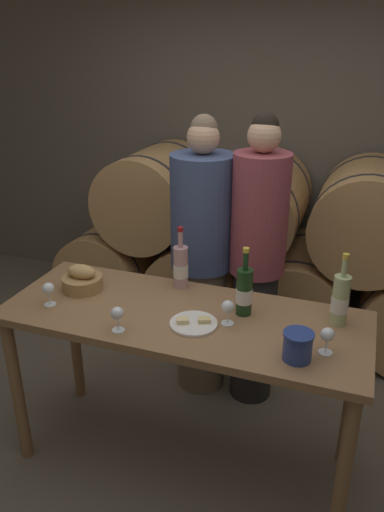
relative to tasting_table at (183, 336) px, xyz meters
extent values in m
plane|color=#665E51|center=(0.00, 0.00, -0.79)|extent=(10.00, 10.00, 0.00)
cube|color=#60594F|center=(0.00, 2.06, 0.81)|extent=(10.00, 0.12, 3.20)
cylinder|color=tan|center=(-1.19, 1.51, -0.43)|extent=(0.72, 0.86, 0.72)
cylinder|color=#2D2D33|center=(-1.19, 1.24, -0.43)|extent=(0.74, 0.02, 0.74)
cylinder|color=#2D2D33|center=(-1.19, 1.79, -0.43)|extent=(0.74, 0.02, 0.74)
cylinder|color=tan|center=(-0.40, 1.51, -0.43)|extent=(0.72, 0.86, 0.72)
cylinder|color=#2D2D33|center=(-0.40, 1.24, -0.43)|extent=(0.74, 0.02, 0.74)
cylinder|color=#2D2D33|center=(-0.40, 1.79, -0.43)|extent=(0.74, 0.02, 0.74)
cylinder|color=tan|center=(0.40, 1.51, -0.43)|extent=(0.72, 0.86, 0.72)
cylinder|color=#2D2D33|center=(0.40, 1.24, -0.43)|extent=(0.74, 0.02, 0.74)
cylinder|color=#2D2D33|center=(0.40, 1.79, -0.43)|extent=(0.74, 0.02, 0.74)
cylinder|color=tan|center=(-0.79, 1.51, 0.22)|extent=(0.72, 0.86, 0.72)
cylinder|color=#2D2D33|center=(-0.79, 1.24, 0.22)|extent=(0.74, 0.02, 0.74)
cylinder|color=#2D2D33|center=(-0.79, 1.79, 0.22)|extent=(0.74, 0.02, 0.74)
cylinder|color=tan|center=(0.00, 1.51, 0.22)|extent=(0.72, 0.86, 0.72)
cylinder|color=#2D2D33|center=(0.00, 1.24, 0.22)|extent=(0.74, 0.02, 0.74)
cylinder|color=#2D2D33|center=(0.00, 1.79, 0.22)|extent=(0.74, 0.02, 0.74)
cylinder|color=tan|center=(0.79, 1.51, 0.22)|extent=(0.72, 0.86, 0.72)
cylinder|color=#2D2D33|center=(0.79, 1.24, 0.22)|extent=(0.74, 0.02, 0.74)
cylinder|color=#2D2D33|center=(0.79, 1.79, 0.22)|extent=(0.74, 0.02, 0.74)
cylinder|color=olive|center=(-0.83, -0.28, -0.35)|extent=(0.06, 0.06, 0.88)
cylinder|color=olive|center=(0.83, -0.28, -0.35)|extent=(0.06, 0.06, 0.88)
cylinder|color=olive|center=(-0.83, 0.28, -0.35)|extent=(0.06, 0.06, 0.88)
cylinder|color=olive|center=(0.83, 0.28, -0.35)|extent=(0.06, 0.06, 0.88)
cube|color=olive|center=(0.00, 0.00, 0.10)|extent=(1.78, 0.68, 0.04)
cylinder|color=#756651|center=(-0.13, 0.67, -0.36)|extent=(0.31, 0.31, 0.86)
cylinder|color=#3D4C75|center=(-0.13, 0.67, 0.41)|extent=(0.38, 0.38, 0.68)
sphere|color=tan|center=(-0.13, 0.67, 0.85)|extent=(0.18, 0.18, 0.18)
sphere|color=#75604C|center=(-0.13, 0.69, 0.90)|extent=(0.15, 0.15, 0.15)
cylinder|color=#232326|center=(0.21, 0.67, -0.35)|extent=(0.27, 0.27, 0.88)
cylinder|color=#8C3D47|center=(0.21, 0.67, 0.44)|extent=(0.32, 0.32, 0.70)
sphere|color=tan|center=(0.21, 0.67, 0.88)|extent=(0.18, 0.18, 0.18)
sphere|color=black|center=(0.21, 0.69, 0.93)|extent=(0.15, 0.15, 0.15)
cylinder|color=#193819|center=(0.28, 0.10, 0.24)|extent=(0.08, 0.08, 0.23)
cylinder|color=#193819|center=(0.28, 0.10, 0.40)|extent=(0.03, 0.03, 0.09)
cylinder|color=gold|center=(0.28, 0.10, 0.46)|extent=(0.03, 0.03, 0.02)
cylinder|color=white|center=(0.28, 0.10, 0.22)|extent=(0.08, 0.08, 0.07)
cylinder|color=#ADBC7F|center=(0.71, 0.16, 0.25)|extent=(0.08, 0.08, 0.24)
cylinder|color=#ADBC7F|center=(0.71, 0.16, 0.41)|extent=(0.03, 0.03, 0.09)
cylinder|color=gold|center=(0.71, 0.16, 0.47)|extent=(0.03, 0.03, 0.02)
cylinder|color=white|center=(0.71, 0.16, 0.23)|extent=(0.08, 0.08, 0.08)
cylinder|color=#BC8E93|center=(-0.11, 0.27, 0.24)|extent=(0.08, 0.08, 0.23)
cylinder|color=#BC8E93|center=(-0.11, 0.27, 0.40)|extent=(0.03, 0.03, 0.09)
cylinder|color=maroon|center=(-0.11, 0.27, 0.45)|extent=(0.03, 0.03, 0.02)
cylinder|color=white|center=(-0.11, 0.27, 0.22)|extent=(0.08, 0.08, 0.07)
cylinder|color=navy|center=(0.58, -0.19, 0.19)|extent=(0.12, 0.12, 0.13)
cylinder|color=navy|center=(0.58, -0.19, 0.25)|extent=(0.13, 0.13, 0.01)
cylinder|color=#A87F4C|center=(-0.59, 0.07, 0.16)|extent=(0.21, 0.21, 0.07)
ellipsoid|color=tan|center=(-0.59, 0.07, 0.23)|extent=(0.16, 0.10, 0.07)
cylinder|color=white|center=(0.09, -0.08, 0.13)|extent=(0.22, 0.22, 0.01)
cube|color=#E0CC7F|center=(0.13, -0.06, 0.15)|extent=(0.07, 0.06, 0.02)
cube|color=beige|center=(0.04, -0.10, 0.15)|extent=(0.07, 0.06, 0.02)
cylinder|color=white|center=(-0.66, -0.14, 0.13)|extent=(0.06, 0.06, 0.00)
cylinder|color=white|center=(-0.66, -0.14, 0.16)|extent=(0.01, 0.01, 0.06)
sphere|color=white|center=(-0.66, -0.14, 0.22)|extent=(0.06, 0.06, 0.06)
cylinder|color=white|center=(-0.22, -0.24, 0.13)|extent=(0.06, 0.06, 0.00)
cylinder|color=white|center=(-0.22, -0.24, 0.16)|extent=(0.01, 0.01, 0.06)
sphere|color=white|center=(-0.22, -0.24, 0.22)|extent=(0.06, 0.06, 0.06)
cylinder|color=white|center=(0.23, -0.01, 0.13)|extent=(0.06, 0.06, 0.00)
cylinder|color=white|center=(0.23, -0.01, 0.16)|extent=(0.01, 0.01, 0.06)
sphere|color=white|center=(0.23, -0.01, 0.22)|extent=(0.06, 0.06, 0.06)
cylinder|color=white|center=(0.69, -0.10, 0.13)|extent=(0.06, 0.06, 0.00)
cylinder|color=white|center=(0.69, -0.10, 0.16)|extent=(0.01, 0.01, 0.06)
sphere|color=white|center=(0.69, -0.10, 0.22)|extent=(0.06, 0.06, 0.06)
camera|label=1|loc=(0.75, -1.97, 1.35)|focal=35.00mm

